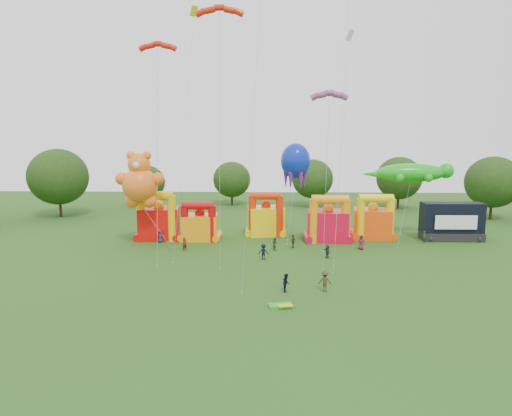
{
  "coord_description": "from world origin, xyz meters",
  "views": [
    {
      "loc": [
        -0.69,
        -35.46,
        14.44
      ],
      "look_at": [
        -2.22,
        18.0,
        5.84
      ],
      "focal_mm": 32.0,
      "sensor_mm": 36.0,
      "label": 1
    }
  ],
  "objects_px": {
    "bouncy_castle_0": "(159,221)",
    "gecko_kite": "(407,198)",
    "octopus_kite": "(294,184)",
    "stage_trailer": "(452,222)",
    "bouncy_castle_2": "(266,219)",
    "teddy_bear_kite": "(144,193)",
    "spectator_4": "(293,241)",
    "spectator_0": "(160,237)"
  },
  "relations": [
    {
      "from": "bouncy_castle_0",
      "to": "gecko_kite",
      "type": "relative_size",
      "value": 0.54
    },
    {
      "from": "octopus_kite",
      "to": "spectator_0",
      "type": "bearing_deg",
      "value": -167.13
    },
    {
      "from": "bouncy_castle_0",
      "to": "octopus_kite",
      "type": "distance_m",
      "value": 19.57
    },
    {
      "from": "bouncy_castle_2",
      "to": "teddy_bear_kite",
      "type": "xyz_separation_m",
      "value": [
        -15.83,
        -6.59,
        4.54
      ]
    },
    {
      "from": "octopus_kite",
      "to": "spectator_4",
      "type": "relative_size",
      "value": 7.55
    },
    {
      "from": "bouncy_castle_2",
      "to": "spectator_4",
      "type": "height_order",
      "value": "bouncy_castle_2"
    },
    {
      "from": "bouncy_castle_0",
      "to": "stage_trailer",
      "type": "height_order",
      "value": "bouncy_castle_0"
    },
    {
      "from": "teddy_bear_kite",
      "to": "spectator_0",
      "type": "relative_size",
      "value": 7.51
    },
    {
      "from": "bouncy_castle_0",
      "to": "teddy_bear_kite",
      "type": "height_order",
      "value": "teddy_bear_kite"
    },
    {
      "from": "teddy_bear_kite",
      "to": "spectator_0",
      "type": "distance_m",
      "value": 6.56
    },
    {
      "from": "spectator_4",
      "to": "stage_trailer",
      "type": "bearing_deg",
      "value": 131.49
    },
    {
      "from": "bouncy_castle_0",
      "to": "bouncy_castle_2",
      "type": "distance_m",
      "value": 15.2
    },
    {
      "from": "bouncy_castle_0",
      "to": "gecko_kite",
      "type": "distance_m",
      "value": 34.32
    },
    {
      "from": "spectator_0",
      "to": "teddy_bear_kite",
      "type": "bearing_deg",
      "value": -145.25
    },
    {
      "from": "stage_trailer",
      "to": "octopus_kite",
      "type": "distance_m",
      "value": 22.47
    },
    {
      "from": "teddy_bear_kite",
      "to": "octopus_kite",
      "type": "relative_size",
      "value": 0.93
    },
    {
      "from": "octopus_kite",
      "to": "teddy_bear_kite",
      "type": "bearing_deg",
      "value": -163.92
    },
    {
      "from": "bouncy_castle_0",
      "to": "stage_trailer",
      "type": "bearing_deg",
      "value": 1.14
    },
    {
      "from": "bouncy_castle_0",
      "to": "spectator_4",
      "type": "bearing_deg",
      "value": -13.94
    },
    {
      "from": "teddy_bear_kite",
      "to": "spectator_4",
      "type": "bearing_deg",
      "value": -2.74
    },
    {
      "from": "stage_trailer",
      "to": "octopus_kite",
      "type": "relative_size",
      "value": 0.61
    },
    {
      "from": "bouncy_castle_0",
      "to": "stage_trailer",
      "type": "xyz_separation_m",
      "value": [
        40.67,
        0.81,
        -0.09
      ]
    },
    {
      "from": "bouncy_castle_0",
      "to": "spectator_4",
      "type": "height_order",
      "value": "bouncy_castle_0"
    },
    {
      "from": "bouncy_castle_0",
      "to": "spectator_0",
      "type": "relative_size",
      "value": 4.17
    },
    {
      "from": "gecko_kite",
      "to": "octopus_kite",
      "type": "distance_m",
      "value": 15.55
    },
    {
      "from": "bouncy_castle_0",
      "to": "octopus_kite",
      "type": "relative_size",
      "value": 0.52
    },
    {
      "from": "teddy_bear_kite",
      "to": "bouncy_castle_2",
      "type": "bearing_deg",
      "value": 22.6
    },
    {
      "from": "gecko_kite",
      "to": "spectator_0",
      "type": "relative_size",
      "value": 7.76
    },
    {
      "from": "spectator_4",
      "to": "octopus_kite",
      "type": "bearing_deg",
      "value": -155.2
    },
    {
      "from": "octopus_kite",
      "to": "spectator_0",
      "type": "relative_size",
      "value": 8.06
    },
    {
      "from": "bouncy_castle_2",
      "to": "teddy_bear_kite",
      "type": "distance_m",
      "value": 17.74
    },
    {
      "from": "octopus_kite",
      "to": "bouncy_castle_0",
      "type": "bearing_deg",
      "value": -173.82
    },
    {
      "from": "teddy_bear_kite",
      "to": "spectator_0",
      "type": "height_order",
      "value": "teddy_bear_kite"
    },
    {
      "from": "gecko_kite",
      "to": "spectator_0",
      "type": "xyz_separation_m",
      "value": [
        -33.5,
        -2.39,
        -5.02
      ]
    },
    {
      "from": "bouncy_castle_2",
      "to": "spectator_0",
      "type": "xyz_separation_m",
      "value": [
        -14.24,
        -5.05,
        -1.63
      ]
    },
    {
      "from": "spectator_0",
      "to": "spectator_4",
      "type": "distance_m",
      "value": 17.97
    },
    {
      "from": "gecko_kite",
      "to": "spectator_4",
      "type": "distance_m",
      "value": 17.17
    },
    {
      "from": "bouncy_castle_0",
      "to": "bouncy_castle_2",
      "type": "height_order",
      "value": "bouncy_castle_0"
    },
    {
      "from": "gecko_kite",
      "to": "spectator_0",
      "type": "height_order",
      "value": "gecko_kite"
    },
    {
      "from": "spectator_0",
      "to": "octopus_kite",
      "type": "bearing_deg",
      "value": 3.45
    },
    {
      "from": "stage_trailer",
      "to": "bouncy_castle_2",
      "type": "bearing_deg",
      "value": 175.27
    },
    {
      "from": "octopus_kite",
      "to": "spectator_0",
      "type": "height_order",
      "value": "octopus_kite"
    }
  ]
}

